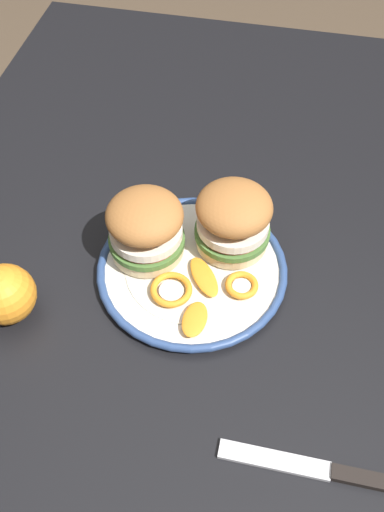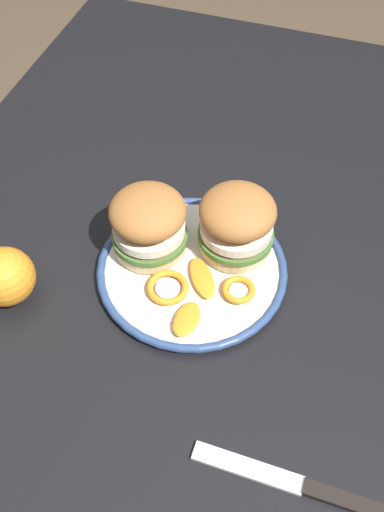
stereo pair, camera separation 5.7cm
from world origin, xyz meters
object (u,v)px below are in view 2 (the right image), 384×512
(sandwich_half_left, at_px, (148,223))
(dinner_plate, at_px, (192,269))
(table_knife, at_px, (300,486))
(sandwich_half_right, at_px, (234,222))
(dining_table, at_px, (228,295))
(whole_orange, at_px, (5,277))

(sandwich_half_left, bearing_deg, dinner_plate, -102.55)
(table_knife, bearing_deg, dinner_plate, 40.45)
(dinner_plate, height_order, sandwich_half_left, sandwich_half_left)
(sandwich_half_right, bearing_deg, dining_table, -167.85)
(dinner_plate, relative_size, table_knife, 1.24)
(dining_table, xyz_separation_m, dinner_plate, (-0.04, 0.05, 0.10))
(sandwich_half_left, bearing_deg, table_knife, -133.15)
(dinner_plate, bearing_deg, whole_orange, 116.54)
(dining_table, relative_size, dinner_plate, 4.66)
(sandwich_half_left, height_order, whole_orange, sandwich_half_left)
(whole_orange, bearing_deg, table_knife, -106.69)
(dinner_plate, relative_size, sandwich_half_left, 2.00)
(whole_orange, xyz_separation_m, table_knife, (-0.13, -0.44, -0.04))
(dinner_plate, height_order, sandwich_half_right, sandwich_half_right)
(dining_table, relative_size, whole_orange, 15.46)
(table_knife, bearing_deg, sandwich_half_right, 28.79)
(dinner_plate, height_order, table_knife, dinner_plate)
(dining_table, xyz_separation_m, sandwich_half_left, (-0.02, 0.12, 0.16))
(dining_table, bearing_deg, sandwich_half_right, 12.15)
(dining_table, bearing_deg, sandwich_half_left, 101.41)
(sandwich_half_right, xyz_separation_m, whole_orange, (-0.17, 0.27, -0.03))
(whole_orange, height_order, table_knife, whole_orange)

